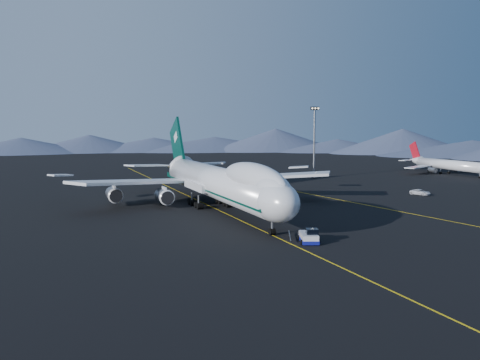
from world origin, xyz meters
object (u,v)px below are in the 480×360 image
object	(u,v)px
pushback_tug	(309,238)
floodlight_mast	(314,142)
boeing_747	(218,182)
service_van	(420,192)
second_jet	(446,165)

from	to	relation	value
pushback_tug	floodlight_mast	world-z (taller)	floodlight_mast
boeing_747	pushback_tug	xyz separation A→B (m)	(3.00, -33.12, -5.14)
pushback_tug	service_van	size ratio (longest dim) A/B	1.08
service_van	pushback_tug	bearing A→B (deg)	-161.30
service_van	floodlight_mast	distance (m)	46.46
boeing_747	floodlight_mast	bearing A→B (deg)	44.32
boeing_747	pushback_tug	bearing A→B (deg)	-84.82
boeing_747	second_jet	distance (m)	107.96
boeing_747	pushback_tug	world-z (taller)	boeing_747
boeing_747	service_van	size ratio (longest dim) A/B	14.34
pushback_tug	service_van	xyz separation A→B (m)	(50.91, 36.13, 0.03)
second_jet	floodlight_mast	distance (m)	50.51
second_jet	floodlight_mast	size ratio (longest dim) A/B	1.67
pushback_tug	second_jet	distance (m)	122.72
boeing_747	service_van	distance (m)	54.23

